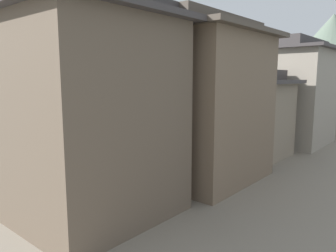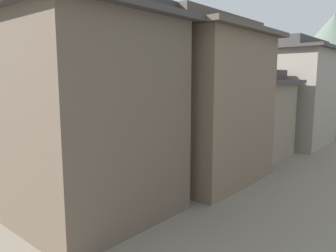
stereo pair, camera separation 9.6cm
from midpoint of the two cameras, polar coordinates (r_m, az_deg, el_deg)
The scene contains 14 objects.
boat_moored_second at distance 47.51m, azimuth 3.09°, elevation 0.83°, with size 3.13×5.02×0.39m.
boat_moored_third at distance 39.09m, azimuth -7.42°, elevation -0.70°, with size 5.69×2.90×0.81m.
boat_moored_far at distance 60.44m, azimuth 14.25°, elevation 2.32°, with size 2.07×5.85×0.69m.
boat_midriver_drifting at distance 52.04m, azimuth 13.89°, elevation 1.33°, with size 5.57×1.75×0.60m.
boat_midriver_upstream at distance 32.18m, azimuth -12.19°, elevation -3.00°, with size 4.36×3.62×0.51m.
boat_upstream_distant at distance 39.25m, azimuth 16.97°, elevation -1.13°, with size 1.14×5.77×0.49m.
house_waterfront_nearest at distance 12.91m, azimuth -12.55°, elevation 2.66°, with size 6.00×6.89×8.74m.
house_waterfront_second at distance 17.81m, azimuth 6.40°, elevation 4.36°, with size 6.62×7.39×8.74m.
house_waterfront_tall at distance 23.74m, azimuth 14.58°, elevation 2.07°, with size 5.93×5.52×6.14m.
house_waterfront_narrow at distance 29.52m, azimuth 21.17°, elevation 5.48°, with size 6.90×7.65×8.74m.
house_waterfront_far at distance 37.27m, azimuth 24.21°, elevation 5.84°, with size 5.44×7.24×8.74m.
mooring_post_dock_near at distance 16.10m, azimuth -23.30°, elevation -10.64°, with size 0.20×0.20×0.96m, color #473828.
mooring_post_dock_mid at distance 23.05m, azimuth 2.61°, elevation -4.21°, with size 0.20×0.20×0.99m, color #473828.
hill_far_west at distance 107.33m, azimuth 27.11°, elevation 10.78°, with size 41.16×41.16×24.78m, color #5B6B5B.
Camera 2 is at (22.10, -1.38, 6.50)m, focal length 34.34 mm.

